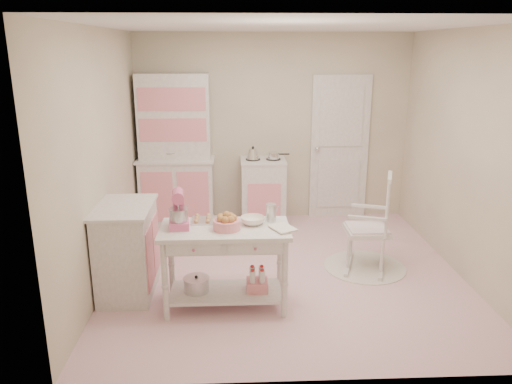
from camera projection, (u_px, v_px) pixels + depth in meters
room_shell at (288, 124)px, 5.10m from camera, size 3.84×3.84×2.62m
door at (339, 148)px, 7.11m from camera, size 0.82×0.05×2.04m
hutch at (175, 151)px, 6.80m from camera, size 1.06×0.50×2.08m
stove at (263, 191)px, 6.97m from camera, size 0.62×0.57×0.92m
base_cabinet at (127, 250)px, 4.97m from camera, size 0.54×0.84×0.92m
lace_rug at (365, 267)px, 5.66m from camera, size 0.92×0.92×0.01m
rocking_chair at (368, 221)px, 5.50m from camera, size 0.68×0.83×1.10m
work_table at (226, 267)px, 4.72m from camera, size 1.20×0.60×0.80m
stand_mixer at (179, 210)px, 4.56m from camera, size 0.23×0.30×0.34m
cookie_tray at (209, 220)px, 4.77m from camera, size 0.34×0.24×0.02m
bread_basket at (227, 225)px, 4.55m from camera, size 0.25×0.25×0.09m
mixing_bowl at (253, 221)px, 4.68m from camera, size 0.23×0.23×0.07m
metal_pitcher at (271, 213)px, 4.75m from camera, size 0.10×0.10×0.17m
recipe_book at (274, 230)px, 4.51m from camera, size 0.27×0.30×0.02m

